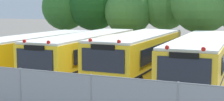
# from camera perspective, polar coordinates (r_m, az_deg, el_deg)

# --- Properties ---
(ground_plane) EXTENTS (160.00, 160.00, 0.00)m
(ground_plane) POSITION_cam_1_polar(r_m,az_deg,el_deg) (20.19, 0.14, -4.52)
(ground_plane) COLOR #595651
(school_bus_0) EXTENTS (2.59, 10.37, 2.52)m
(school_bus_0) POSITION_cam_1_polar(r_m,az_deg,el_deg) (22.29, -12.35, -0.09)
(school_bus_0) COLOR #EAA80C
(school_bus_0) RESTS_ON ground_plane
(school_bus_1) EXTENTS (2.61, 11.06, 2.67)m
(school_bus_1) POSITION_cam_1_polar(r_m,az_deg,el_deg) (20.41, -4.26, -0.40)
(school_bus_1) COLOR yellow
(school_bus_1) RESTS_ON ground_plane
(school_bus_2) EXTENTS (2.78, 9.96, 2.77)m
(school_bus_2) POSITION_cam_1_polar(r_m,az_deg,el_deg) (19.29, 4.66, -0.71)
(school_bus_2) COLOR yellow
(school_bus_2) RESTS_ON ground_plane
(school_bus_3) EXTENTS (2.71, 11.56, 2.68)m
(school_bus_3) POSITION_cam_1_polar(r_m,az_deg,el_deg) (18.76, 15.14, -1.31)
(school_bus_3) COLOR yellow
(school_bus_3) RESTS_ON ground_plane
(tree_0) EXTENTS (4.40, 4.40, 6.35)m
(tree_0) POSITION_cam_1_polar(r_m,az_deg,el_deg) (32.71, -7.93, 7.43)
(tree_0) COLOR #4C3823
(tree_0) RESTS_ON ground_plane
(tree_1) EXTENTS (4.98, 4.98, 6.96)m
(tree_1) POSITION_cam_1_polar(r_m,az_deg,el_deg) (31.76, -3.21, 7.81)
(tree_1) COLOR #4C3823
(tree_1) RESTS_ON ground_plane
(tree_2) EXTENTS (4.19, 4.19, 5.85)m
(tree_2) POSITION_cam_1_polar(r_m,az_deg,el_deg) (29.70, 2.93, 6.77)
(tree_2) COLOR #4C3823
(tree_2) RESTS_ON ground_plane
(tree_3) EXTENTS (4.19, 4.19, 6.35)m
(tree_3) POSITION_cam_1_polar(r_m,az_deg,el_deg) (30.17, 9.16, 7.46)
(tree_3) COLOR #4C3823
(tree_3) RESTS_ON ground_plane
(tree_4) EXTENTS (4.93, 4.93, 6.99)m
(tree_4) POSITION_cam_1_polar(r_m,az_deg,el_deg) (27.97, 14.90, 7.79)
(tree_4) COLOR #4C3823
(tree_4) RESTS_ON ground_plane
(chainlink_fence) EXTENTS (16.63, 0.07, 2.06)m
(chainlink_fence) POSITION_cam_1_polar(r_m,az_deg,el_deg) (12.31, -15.21, -7.46)
(chainlink_fence) COLOR #9EA0A3
(chainlink_fence) RESTS_ON ground_plane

